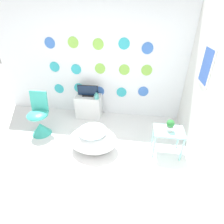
% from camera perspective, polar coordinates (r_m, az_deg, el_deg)
% --- Properties ---
extents(ground_plane, '(12.00, 12.00, 0.00)m').
position_cam_1_polar(ground_plane, '(2.95, -12.78, -21.83)').
color(ground_plane, white).
extents(wall_back_dotted, '(4.82, 0.05, 2.60)m').
position_cam_1_polar(wall_back_dotted, '(4.05, -4.26, 16.13)').
color(wall_back_dotted, white).
rests_on(wall_back_dotted, ground_plane).
extents(wall_right, '(0.06, 3.18, 2.60)m').
position_cam_1_polar(wall_right, '(3.10, 28.45, 8.07)').
color(wall_right, silver).
rests_on(wall_right, ground_plane).
extents(bathtub, '(0.88, 0.65, 0.45)m').
position_cam_1_polar(bathtub, '(3.27, -6.19, -8.97)').
color(bathtub, white).
rests_on(bathtub, ground_plane).
extents(chair, '(0.42, 0.42, 0.90)m').
position_cam_1_polar(chair, '(3.92, -22.56, -2.92)').
color(chair, '#38B2A3').
rests_on(chair, ground_plane).
extents(tv_cabinet, '(0.59, 0.38, 0.55)m').
position_cam_1_polar(tv_cabinet, '(4.27, -7.54, 1.91)').
color(tv_cabinet, silver).
rests_on(tv_cabinet, ground_plane).
extents(tv, '(0.49, 0.12, 0.26)m').
position_cam_1_polar(tv, '(4.10, -7.89, 6.72)').
color(tv, black).
rests_on(tv, tv_cabinet).
extents(vase, '(0.10, 0.10, 0.14)m').
position_cam_1_polar(vase, '(3.95, -5.07, 5.12)').
color(vase, '#51B2AD').
rests_on(vase, tv_cabinet).
extents(side_table, '(0.52, 0.38, 0.51)m').
position_cam_1_polar(side_table, '(3.22, 17.91, -6.99)').
color(side_table, '#99E0D8').
rests_on(side_table, ground_plane).
extents(potted_plant_left, '(0.13, 0.13, 0.21)m').
position_cam_1_polar(potted_plant_left, '(3.11, 18.48, -4.10)').
color(potted_plant_left, white).
rests_on(potted_plant_left, side_table).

